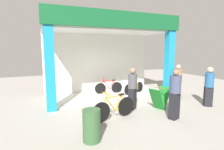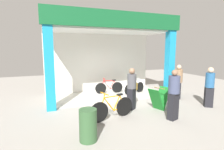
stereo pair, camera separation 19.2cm
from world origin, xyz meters
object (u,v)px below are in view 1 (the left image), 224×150
at_px(bicycle_inside_0, 109,87).
at_px(trash_bin, 92,125).
at_px(bicycle_parked_0, 114,108).
at_px(sandwich_board_sign, 160,98).
at_px(pedestrian_2, 133,88).
at_px(pedestrian_1, 175,94).
at_px(pedestrian_3, 209,86).
at_px(bicycle_inside_1, 134,88).
at_px(pedestrian_0, 178,81).

relative_size(bicycle_inside_0, trash_bin, 1.77).
relative_size(bicycle_inside_0, bicycle_parked_0, 0.89).
bearing_deg(sandwich_board_sign, trash_bin, -156.64).
relative_size(bicycle_parked_0, pedestrian_2, 1.03).
xyz_separation_m(pedestrian_1, pedestrian_3, (2.28, 0.54, -0.03)).
bearing_deg(bicycle_inside_0, bicycle_parked_0, -108.89).
height_order(bicycle_inside_1, pedestrian_0, pedestrian_0).
bearing_deg(bicycle_inside_0, trash_bin, -116.90).
xyz_separation_m(bicycle_parked_0, pedestrian_1, (1.88, -0.80, 0.51)).
distance_m(bicycle_inside_0, pedestrian_0, 3.50).
relative_size(pedestrian_0, pedestrian_1, 0.96).
bearing_deg(trash_bin, pedestrian_0, 25.22).
relative_size(pedestrian_2, pedestrian_3, 0.99).
bearing_deg(bicycle_inside_1, pedestrian_3, -60.16).
distance_m(bicycle_parked_0, pedestrian_0, 4.07).
distance_m(pedestrian_1, pedestrian_3, 2.34).
bearing_deg(bicycle_inside_0, pedestrian_3, -50.39).
relative_size(sandwich_board_sign, pedestrian_3, 0.56).
relative_size(bicycle_parked_0, pedestrian_1, 0.99).
height_order(bicycle_inside_1, pedestrian_3, pedestrian_3).
relative_size(bicycle_inside_1, pedestrian_0, 0.85).
bearing_deg(sandwich_board_sign, pedestrian_2, 156.09).
bearing_deg(bicycle_parked_0, trash_bin, -134.72).
distance_m(pedestrian_0, pedestrian_2, 2.83).
bearing_deg(bicycle_parked_0, pedestrian_1, -23.08).
bearing_deg(sandwich_board_sign, bicycle_inside_0, 106.22).
bearing_deg(bicycle_inside_1, pedestrian_0, -47.75).
xyz_separation_m(bicycle_inside_0, pedestrian_1, (0.72, -4.17, 0.56)).
height_order(bicycle_inside_0, pedestrian_1, pedestrian_1).
relative_size(bicycle_parked_0, trash_bin, 1.98).
relative_size(sandwich_board_sign, pedestrian_1, 0.55).
bearing_deg(bicycle_parked_0, bicycle_inside_0, 71.11).
bearing_deg(pedestrian_1, pedestrian_2, 118.43).
xyz_separation_m(sandwich_board_sign, pedestrian_1, (-0.19, -1.03, 0.45)).
distance_m(pedestrian_2, trash_bin, 2.90).
distance_m(bicycle_parked_0, pedestrian_3, 4.19).
xyz_separation_m(bicycle_inside_1, pedestrian_2, (-1.30, -2.15, 0.53)).
bearing_deg(pedestrian_3, sandwich_board_sign, 166.77).
relative_size(sandwich_board_sign, pedestrian_2, 0.57).
height_order(sandwich_board_sign, pedestrian_1, pedestrian_1).
bearing_deg(pedestrian_3, pedestrian_1, -166.64).
height_order(sandwich_board_sign, pedestrian_3, pedestrian_3).
relative_size(pedestrian_2, trash_bin, 1.92).
bearing_deg(pedestrian_2, pedestrian_1, -61.57).
xyz_separation_m(sandwich_board_sign, pedestrian_0, (1.79, 0.97, 0.41)).
bearing_deg(pedestrian_3, bicycle_inside_1, 119.84).
xyz_separation_m(bicycle_inside_0, pedestrian_3, (3.00, -3.63, 0.52)).
distance_m(bicycle_inside_1, pedestrian_1, 3.70).
bearing_deg(trash_bin, pedestrian_2, 39.29).
relative_size(sandwich_board_sign, pedestrian_0, 0.57).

